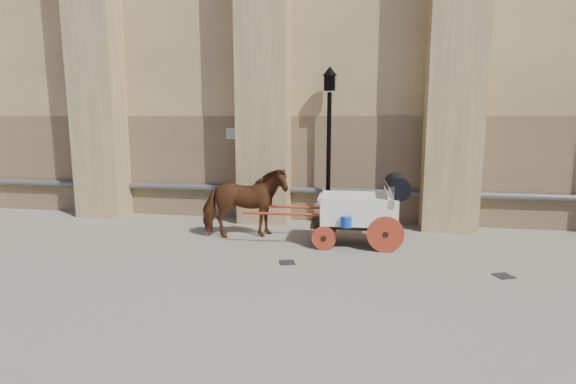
# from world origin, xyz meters

# --- Properties ---
(ground) EXTENTS (90.00, 90.00, 0.00)m
(ground) POSITION_xyz_m (0.00, 0.00, 0.00)
(ground) COLOR slate
(ground) RESTS_ON ground
(horse) EXTENTS (2.26, 1.54, 1.75)m
(horse) POSITION_xyz_m (-1.10, 1.86, 0.87)
(horse) COLOR #58311A
(horse) RESTS_ON ground
(carriage) EXTENTS (3.83, 1.39, 1.66)m
(carriage) POSITION_xyz_m (1.81, 1.72, 0.90)
(carriage) COLOR black
(carriage) RESTS_ON ground
(street_lamp) EXTENTS (0.40, 0.40, 4.30)m
(street_lamp) POSITION_xyz_m (0.81, 3.61, 2.30)
(street_lamp) COLOR black
(street_lamp) RESTS_ON ground
(drain_grate_near) EXTENTS (0.40, 0.40, 0.01)m
(drain_grate_near) POSITION_xyz_m (0.29, 0.08, 0.01)
(drain_grate_near) COLOR black
(drain_grate_near) RESTS_ON ground
(drain_grate_far) EXTENTS (0.42, 0.42, 0.01)m
(drain_grate_far) POSITION_xyz_m (4.46, 0.01, 0.01)
(drain_grate_far) COLOR black
(drain_grate_far) RESTS_ON ground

